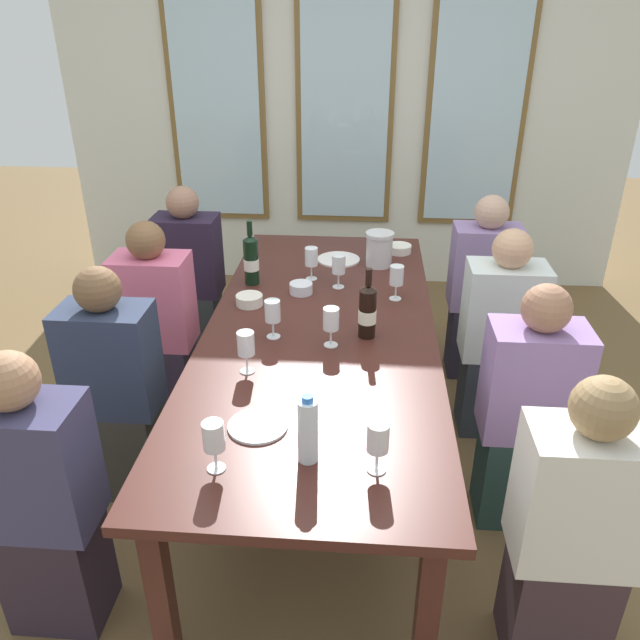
{
  "coord_description": "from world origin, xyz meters",
  "views": [
    {
      "loc": [
        0.19,
        -2.46,
        2.03
      ],
      "look_at": [
        0.0,
        -0.02,
        0.79
      ],
      "focal_mm": 34.83,
      "sensor_mm": 36.0,
      "label": 1
    }
  ],
  "objects_px": {
    "tasting_bowl_1": "(249,300)",
    "wine_glass_6": "(214,438)",
    "white_plate_0": "(339,259)",
    "water_bottle": "(308,430)",
    "seated_person_3": "(499,340)",
    "seated_person_4": "(116,392)",
    "wine_glass_5": "(273,312)",
    "seated_person_1": "(572,535)",
    "wine_glass_1": "(397,277)",
    "tasting_bowl_2": "(301,288)",
    "wine_glass_0": "(311,258)",
    "wine_glass_4": "(331,321)",
    "wine_glass_7": "(246,345)",
    "metal_pitcher": "(379,249)",
    "seated_person_7": "(481,293)",
    "seated_person_2": "(157,329)",
    "dining_table": "(320,340)",
    "tasting_bowl_0": "(399,249)",
    "seated_person_6": "(190,280)",
    "wine_glass_2": "(339,265)",
    "white_plate_1": "(258,426)",
    "seated_person_5": "(527,415)",
    "seated_person_0": "(41,504)",
    "wine_bottle_0": "(367,311)",
    "wine_bottle_1": "(251,260)",
    "wine_glass_3": "(378,439)"
  },
  "relations": [
    {
      "from": "tasting_bowl_1",
      "to": "metal_pitcher",
      "type": "bearing_deg",
      "value": 41.96
    },
    {
      "from": "wine_glass_0",
      "to": "dining_table",
      "type": "bearing_deg",
      "value": -80.7
    },
    {
      "from": "wine_bottle_0",
      "to": "wine_glass_0",
      "type": "bearing_deg",
      "value": 115.9
    },
    {
      "from": "wine_glass_7",
      "to": "wine_glass_1",
      "type": "bearing_deg",
      "value": 50.41
    },
    {
      "from": "wine_glass_1",
      "to": "tasting_bowl_1",
      "type": "bearing_deg",
      "value": -170.19
    },
    {
      "from": "metal_pitcher",
      "to": "tasting_bowl_0",
      "type": "bearing_deg",
      "value": 60.01
    },
    {
      "from": "wine_bottle_0",
      "to": "wine_glass_2",
      "type": "bearing_deg",
      "value": 106.19
    },
    {
      "from": "metal_pitcher",
      "to": "seated_person_5",
      "type": "xyz_separation_m",
      "value": [
        0.61,
        -1.08,
        -0.31
      ]
    },
    {
      "from": "metal_pitcher",
      "to": "water_bottle",
      "type": "relative_size",
      "value": 0.79
    },
    {
      "from": "white_plate_1",
      "to": "tasting_bowl_1",
      "type": "xyz_separation_m",
      "value": [
        -0.2,
        0.96,
        0.02
      ]
    },
    {
      "from": "wine_glass_3",
      "to": "seated_person_5",
      "type": "bearing_deg",
      "value": 45.44
    },
    {
      "from": "seated_person_0",
      "to": "seated_person_1",
      "type": "relative_size",
      "value": 1.0
    },
    {
      "from": "seated_person_1",
      "to": "tasting_bowl_1",
      "type": "bearing_deg",
      "value": 136.68
    },
    {
      "from": "wine_glass_6",
      "to": "seated_person_7",
      "type": "distance_m",
      "value": 2.22
    },
    {
      "from": "seated_person_3",
      "to": "seated_person_2",
      "type": "bearing_deg",
      "value": -179.35
    },
    {
      "from": "wine_glass_5",
      "to": "white_plate_1",
      "type": "bearing_deg",
      "value": -86.4
    },
    {
      "from": "wine_glass_5",
      "to": "seated_person_3",
      "type": "height_order",
      "value": "seated_person_3"
    },
    {
      "from": "white_plate_1",
      "to": "seated_person_6",
      "type": "distance_m",
      "value": 1.88
    },
    {
      "from": "seated_person_5",
      "to": "seated_person_6",
      "type": "bearing_deg",
      "value": 144.01
    },
    {
      "from": "seated_person_0",
      "to": "seated_person_5",
      "type": "distance_m",
      "value": 1.87
    },
    {
      "from": "dining_table",
      "to": "wine_glass_0",
      "type": "height_order",
      "value": "wine_glass_0"
    },
    {
      "from": "white_plate_0",
      "to": "wine_glass_4",
      "type": "height_order",
      "value": "wine_glass_4"
    },
    {
      "from": "tasting_bowl_0",
      "to": "seated_person_3",
      "type": "bearing_deg",
      "value": -52.79
    },
    {
      "from": "white_plate_0",
      "to": "water_bottle",
      "type": "relative_size",
      "value": 1.01
    },
    {
      "from": "tasting_bowl_0",
      "to": "seated_person_4",
      "type": "distance_m",
      "value": 1.79
    },
    {
      "from": "white_plate_1",
      "to": "tasting_bowl_2",
      "type": "height_order",
      "value": "tasting_bowl_2"
    },
    {
      "from": "seated_person_3",
      "to": "seated_person_0",
      "type": "bearing_deg",
      "value": -143.65
    },
    {
      "from": "white_plate_0",
      "to": "wine_glass_6",
      "type": "xyz_separation_m",
      "value": [
        -0.29,
        -1.8,
        0.11
      ]
    },
    {
      "from": "seated_person_3",
      "to": "seated_person_4",
      "type": "bearing_deg",
      "value": -160.92
    },
    {
      "from": "white_plate_1",
      "to": "seated_person_7",
      "type": "xyz_separation_m",
      "value": [
        1.03,
        1.67,
        -0.22
      ]
    },
    {
      "from": "seated_person_1",
      "to": "seated_person_7",
      "type": "xyz_separation_m",
      "value": [
        0.0,
        1.87,
        0.0
      ]
    },
    {
      "from": "seated_person_1",
      "to": "wine_glass_1",
      "type": "bearing_deg",
      "value": 112.44
    },
    {
      "from": "wine_glass_6",
      "to": "wine_glass_5",
      "type": "bearing_deg",
      "value": 86.58
    },
    {
      "from": "metal_pitcher",
      "to": "wine_glass_4",
      "type": "xyz_separation_m",
      "value": [
        -0.21,
        -0.93,
        0.02
      ]
    },
    {
      "from": "wine_bottle_1",
      "to": "seated_person_6",
      "type": "distance_m",
      "value": 0.78
    },
    {
      "from": "white_plate_0",
      "to": "water_bottle",
      "type": "xyz_separation_m",
      "value": [
        -0.01,
        -1.74,
        0.11
      ]
    },
    {
      "from": "wine_bottle_0",
      "to": "tasting_bowl_0",
      "type": "bearing_deg",
      "value": 80.3
    },
    {
      "from": "tasting_bowl_0",
      "to": "seated_person_6",
      "type": "bearing_deg",
      "value": -179.27
    },
    {
      "from": "seated_person_6",
      "to": "wine_glass_2",
      "type": "bearing_deg",
      "value": -28.85
    },
    {
      "from": "dining_table",
      "to": "seated_person_0",
      "type": "bearing_deg",
      "value": -132.76
    },
    {
      "from": "white_plate_0",
      "to": "wine_glass_2",
      "type": "distance_m",
      "value": 0.39
    },
    {
      "from": "wine_glass_5",
      "to": "seated_person_1",
      "type": "height_order",
      "value": "seated_person_1"
    },
    {
      "from": "tasting_bowl_0",
      "to": "wine_glass_3",
      "type": "bearing_deg",
      "value": -94.12
    },
    {
      "from": "seated_person_5",
      "to": "metal_pitcher",
      "type": "bearing_deg",
      "value": 119.57
    },
    {
      "from": "seated_person_1",
      "to": "wine_bottle_0",
      "type": "bearing_deg",
      "value": 126.9
    },
    {
      "from": "wine_glass_4",
      "to": "wine_glass_5",
      "type": "relative_size",
      "value": 1.0
    },
    {
      "from": "tasting_bowl_1",
      "to": "water_bottle",
      "type": "relative_size",
      "value": 0.54
    },
    {
      "from": "wine_glass_1",
      "to": "seated_person_0",
      "type": "bearing_deg",
      "value": -133.57
    },
    {
      "from": "tasting_bowl_2",
      "to": "wine_glass_0",
      "type": "height_order",
      "value": "wine_glass_0"
    },
    {
      "from": "tasting_bowl_1",
      "to": "wine_glass_6",
      "type": "distance_m",
      "value": 1.19
    }
  ]
}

